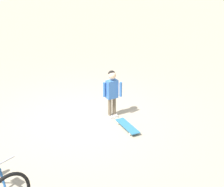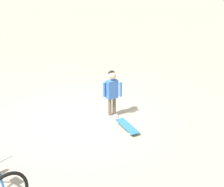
{
  "view_description": "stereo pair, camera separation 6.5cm",
  "coord_description": "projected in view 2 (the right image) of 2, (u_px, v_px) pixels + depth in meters",
  "views": [
    {
      "loc": [
        -3.29,
        5.5,
        3.29
      ],
      "look_at": [
        -0.58,
        -0.4,
        0.55
      ],
      "focal_mm": 53.21,
      "sensor_mm": 36.0,
      "label": 1
    },
    {
      "loc": [
        -3.35,
        5.47,
        3.29
      ],
      "look_at": [
        -0.58,
        -0.4,
        0.55
      ],
      "focal_mm": 53.21,
      "sensor_mm": 36.0,
      "label": 2
    }
  ],
  "objects": [
    {
      "name": "ground_plane",
      "position": [
        80.0,
        119.0,
        7.15
      ],
      "size": [
        50.0,
        50.0,
        0.0
      ],
      "primitive_type": "plane",
      "color": "tan"
    },
    {
      "name": "child_person",
      "position": [
        112.0,
        89.0,
        7.0
      ],
      "size": [
        0.37,
        0.28,
        1.06
      ],
      "color": "brown",
      "rests_on": "ground"
    },
    {
      "name": "skateboard",
      "position": [
        127.0,
        126.0,
        6.73
      ],
      "size": [
        0.67,
        0.6,
        0.07
      ],
      "color": "teal",
      "rests_on": "ground"
    }
  ]
}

